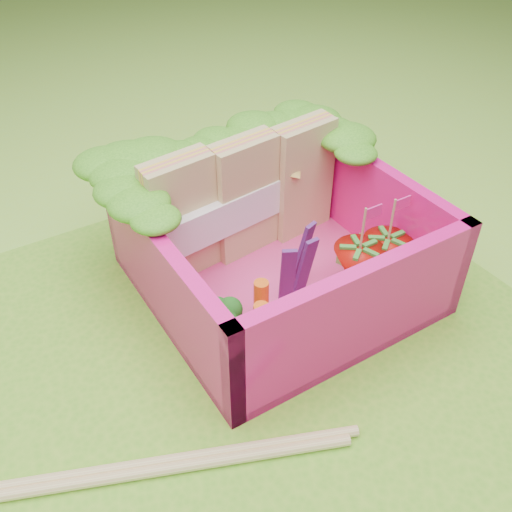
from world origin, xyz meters
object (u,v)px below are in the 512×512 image
Objects in this scene: strawberry_left at (357,268)px; strawberry_right at (385,258)px; bento_box at (278,244)px; chopsticks at (53,483)px; sandwich_stack at (245,197)px; broccoli at (222,326)px.

strawberry_right is (0.18, -0.01, -0.00)m from strawberry_left.
strawberry_right is at bearing -3.02° from strawberry_left.
chopsticks is (-1.34, -0.51, -0.25)m from bento_box.
sandwich_stack is 0.83m from broccoli.
broccoli is at bearing -128.31° from sandwich_stack.
broccoli is 0.89m from chopsticks.
sandwich_stack is 0.79m from strawberry_right.
broccoli is at bearing -177.58° from strawberry_left.
bento_box reaches higher than broccoli.
strawberry_right reaches higher than chopsticks.
strawberry_left is at bearing -64.73° from sandwich_stack.
bento_box is 0.58× the size of chopsticks.
chopsticks is at bearing -159.14° from bento_box.
broccoli is (-0.50, -0.32, -0.04)m from bento_box.
bento_box is 2.66× the size of strawberry_right.
strawberry_left is at bearing -44.13° from bento_box.
strawberry_left is 0.22× the size of chopsticks.
broccoli is 0.79m from strawberry_left.
bento_box is 3.76× the size of broccoli.
sandwich_stack reaches higher than bento_box.
bento_box is 2.62× the size of strawberry_left.
strawberry_left is 1.01× the size of strawberry_right.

